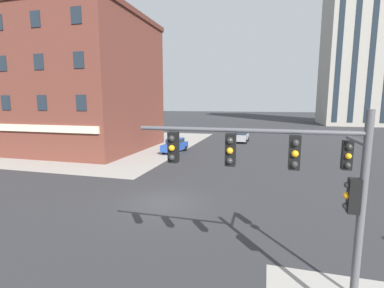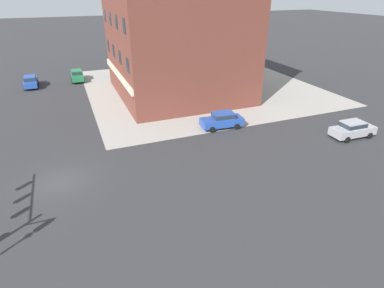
{
  "view_description": "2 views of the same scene",
  "coord_description": "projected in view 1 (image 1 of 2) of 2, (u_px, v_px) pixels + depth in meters",
  "views": [
    {
      "loc": [
        5.84,
        -14.87,
        5.95
      ],
      "look_at": [
        -0.26,
        7.47,
        2.44
      ],
      "focal_mm": 26.01,
      "sensor_mm": 36.0,
      "label": 1
    },
    {
      "loc": [
        22.37,
        1.82,
        13.24
      ],
      "look_at": [
        1.69,
        10.11,
        2.14
      ],
      "focal_mm": 29.49,
      "sensor_mm": 36.0,
      "label": 2
    }
  ],
  "objects": [
    {
      "name": "ground_plane",
      "position": [
        163.0,
        203.0,
        16.6
      ],
      "size": [
        320.0,
        320.0,
        0.0
      ],
      "primitive_type": "plane",
      "color": "#2D2D30"
    },
    {
      "name": "sidewalk_far_corner",
      "position": [
        85.0,
        143.0,
        40.88
      ],
      "size": [
        32.0,
        32.0,
        0.02
      ],
      "primitive_type": "cube",
      "color": "gray",
      "rests_on": "ground"
    },
    {
      "name": "traffic_signal_main",
      "position": [
        303.0,
        182.0,
        7.53
      ],
      "size": [
        6.2,
        2.09,
        5.78
      ],
      "color": "#4C4C51",
      "rests_on": "ground"
    },
    {
      "name": "car_main_northbound_near",
      "position": [
        241.0,
        136.0,
        41.46
      ],
      "size": [
        2.01,
        4.46,
        1.68
      ],
      "color": "#99999E",
      "rests_on": "ground"
    },
    {
      "name": "car_cross_westbound",
      "position": [
        175.0,
        145.0,
        33.01
      ],
      "size": [
        2.15,
        4.52,
        1.68
      ],
      "color": "#23479E",
      "rests_on": "ground"
    },
    {
      "name": "storefront_block_near_corner",
      "position": [
        74.0,
        84.0,
        35.13
      ],
      "size": [
        18.4,
        16.0,
        16.26
      ],
      "color": "brown",
      "rests_on": "ground"
    },
    {
      "name": "residential_tower_skyline_right",
      "position": [
        364.0,
        18.0,
        70.58
      ],
      "size": [
        17.69,
        17.72,
        53.86
      ],
      "color": "#9E998E",
      "rests_on": "ground"
    }
  ]
}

